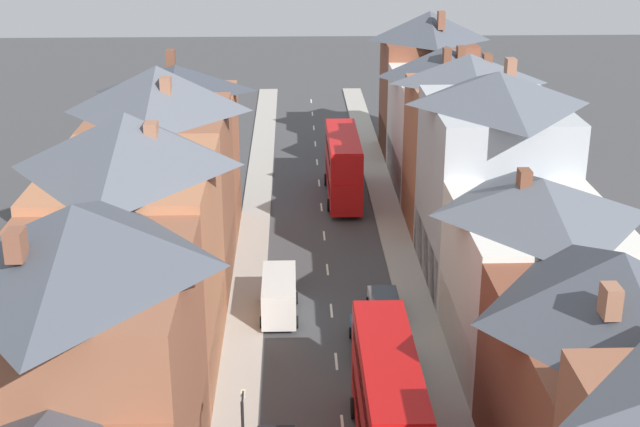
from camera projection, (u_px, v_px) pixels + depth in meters
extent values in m
cube|color=#A8A399|center=(251.00, 258.00, 60.57)|extent=(2.20, 104.00, 0.14)
cube|color=#A8A399|center=(401.00, 256.00, 60.87)|extent=(2.20, 104.00, 0.14)
cube|color=silver|center=(342.00, 426.00, 42.03)|extent=(0.14, 1.80, 0.01)
cube|color=silver|center=(336.00, 361.00, 47.64)|extent=(0.14, 1.80, 0.01)
cube|color=silver|center=(331.00, 311.00, 53.26)|extent=(0.14, 1.80, 0.01)
cube|color=silver|center=(327.00, 270.00, 58.87)|extent=(0.14, 1.80, 0.01)
cube|color=silver|center=(324.00, 236.00, 64.49)|extent=(0.14, 1.80, 0.01)
cube|color=silver|center=(321.00, 207.00, 70.11)|extent=(0.14, 1.80, 0.01)
cube|color=silver|center=(319.00, 183.00, 75.72)|extent=(0.14, 1.80, 0.01)
cube|color=silver|center=(317.00, 162.00, 81.34)|extent=(0.14, 1.80, 0.01)
cube|color=silver|center=(315.00, 144.00, 86.95)|extent=(0.14, 1.80, 0.01)
cube|color=silver|center=(314.00, 128.00, 92.57)|extent=(0.14, 1.80, 0.01)
cube|color=silver|center=(312.00, 114.00, 98.18)|extent=(0.14, 1.80, 0.01)
cube|color=silver|center=(311.00, 101.00, 103.80)|extent=(0.14, 1.80, 0.01)
cube|color=brown|center=(91.00, 393.00, 34.80)|extent=(8.00, 10.79, 10.71)
pyramid|color=#474C56|center=(75.00, 236.00, 32.48)|extent=(8.00, 10.79, 2.49)
cube|color=brown|center=(16.00, 245.00, 30.32)|extent=(0.60, 0.90, 1.07)
cube|color=#B2704C|center=(137.00, 271.00, 45.14)|extent=(8.00, 11.48, 11.16)
cube|color=navy|center=(218.00, 339.00, 46.65)|extent=(0.12, 10.56, 3.20)
pyramid|color=#565B66|center=(126.00, 139.00, 42.71)|extent=(8.00, 11.48, 2.66)
cube|color=#99664C|center=(151.00, 132.00, 42.06)|extent=(0.60, 0.90, 0.98)
cube|color=brown|center=(165.00, 199.00, 55.21)|extent=(8.00, 10.05, 11.19)
cube|color=navy|center=(230.00, 258.00, 56.73)|extent=(0.12, 9.24, 3.20)
pyramid|color=#565B66|center=(157.00, 89.00, 52.76)|extent=(8.00, 10.05, 2.75)
cube|color=#99664C|center=(166.00, 86.00, 51.00)|extent=(0.60, 0.90, 1.03)
cube|color=#A36042|center=(181.00, 164.00, 63.32)|extent=(8.00, 7.02, 10.49)
cube|color=olive|center=(238.00, 211.00, 64.71)|extent=(0.12, 6.46, 3.20)
pyramid|color=#383D47|center=(176.00, 78.00, 61.16)|extent=(8.00, 7.02, 1.84)
cube|color=brown|center=(171.00, 61.00, 62.79)|extent=(0.60, 0.90, 1.58)
cube|color=brown|center=(604.00, 413.00, 35.80)|extent=(8.00, 11.63, 8.13)
pyramid|color=#474C56|center=(620.00, 288.00, 33.86)|extent=(8.00, 11.63, 2.94)
cube|color=#99664C|center=(610.00, 301.00, 31.47)|extent=(0.60, 0.90, 1.19)
cube|color=silver|center=(533.00, 290.00, 46.22)|extent=(8.00, 10.74, 8.40)
cube|color=olive|center=(455.00, 335.00, 47.02)|extent=(0.12, 9.88, 3.20)
pyramid|color=#565B66|center=(542.00, 196.00, 44.42)|extent=(8.00, 10.74, 1.90)
cube|color=brown|center=(524.00, 183.00, 44.29)|extent=(0.60, 0.90, 1.36)
cube|color=#ADB2B7|center=(491.00, 193.00, 55.79)|extent=(8.00, 10.85, 11.49)
cube|color=navy|center=(426.00, 255.00, 57.13)|extent=(0.12, 9.99, 3.20)
pyramid|color=#565B66|center=(499.00, 88.00, 53.42)|extent=(8.00, 10.85, 1.98)
cube|color=#99664C|center=(510.00, 69.00, 55.55)|extent=(0.60, 0.90, 1.29)
cube|color=#A36042|center=(464.00, 157.00, 64.45)|extent=(8.00, 7.38, 10.76)
cube|color=maroon|center=(408.00, 206.00, 65.66)|extent=(0.12, 6.79, 3.20)
pyramid|color=#565B66|center=(469.00, 69.00, 62.19)|extent=(8.00, 7.38, 2.10)
cube|color=brown|center=(487.00, 61.00, 62.36)|extent=(0.60, 0.90, 0.98)
cube|color=silver|center=(443.00, 132.00, 73.59)|extent=(8.00, 11.60, 9.28)
cube|color=#1E5133|center=(394.00, 167.00, 74.55)|extent=(0.12, 10.68, 3.20)
pyramid|color=#474C56|center=(446.00, 61.00, 71.53)|extent=(8.00, 11.60, 2.48)
cube|color=brown|center=(461.00, 55.00, 69.93)|extent=(0.60, 0.90, 1.45)
cube|color=brown|center=(447.00, 57.00, 69.31)|extent=(0.60, 0.90, 1.43)
cube|color=brown|center=(426.00, 98.00, 82.36)|extent=(8.00, 7.62, 10.58)
cube|color=black|center=(383.00, 136.00, 83.54)|extent=(0.12, 7.01, 3.20)
pyramid|color=#474C56|center=(429.00, 26.00, 80.05)|extent=(8.00, 7.62, 2.61)
cube|color=brown|center=(441.00, 20.00, 77.87)|extent=(0.60, 0.90, 1.56)
cube|color=red|center=(343.00, 179.00, 71.51)|extent=(2.44, 10.80, 2.50)
cube|color=red|center=(343.00, 150.00, 70.67)|extent=(2.44, 10.58, 2.30)
cube|color=red|center=(343.00, 136.00, 70.25)|extent=(2.39, 10.37, 0.10)
cube|color=#28333D|center=(339.00, 157.00, 76.45)|extent=(2.20, 0.10, 1.20)
cube|color=#28333D|center=(340.00, 131.00, 75.64)|extent=(2.20, 0.10, 1.10)
cube|color=#28333D|center=(328.00, 176.00, 71.39)|extent=(0.06, 9.18, 0.90)
cube|color=#28333D|center=(328.00, 149.00, 70.60)|extent=(0.06, 9.18, 0.90)
cube|color=yellow|center=(340.00, 122.00, 75.36)|extent=(1.34, 0.08, 0.32)
cylinder|color=black|center=(326.00, 180.00, 75.01)|extent=(0.30, 1.00, 1.00)
cylinder|color=black|center=(355.00, 179.00, 75.09)|extent=(0.30, 1.00, 1.00)
cylinder|color=black|center=(329.00, 205.00, 69.10)|extent=(0.30, 1.00, 1.00)
cylinder|color=black|center=(361.00, 205.00, 69.17)|extent=(0.30, 1.00, 1.00)
cube|color=#B70F0F|center=(387.00, 427.00, 39.02)|extent=(2.44, 10.80, 2.50)
cube|color=#B70F0F|center=(389.00, 380.00, 38.18)|extent=(2.44, 10.58, 2.30)
cube|color=#B70F0F|center=(389.00, 355.00, 37.76)|extent=(2.39, 10.37, 0.10)
cube|color=#28333D|center=(376.00, 362.00, 43.96)|extent=(2.20, 0.10, 1.20)
cube|color=#28333D|center=(377.00, 320.00, 43.15)|extent=(2.20, 0.10, 1.10)
cube|color=#28333D|center=(360.00, 423.00, 38.90)|extent=(0.06, 9.18, 0.90)
cube|color=#28333D|center=(361.00, 378.00, 38.11)|extent=(0.06, 9.18, 0.90)
cube|color=yellow|center=(378.00, 305.00, 42.87)|extent=(1.34, 0.08, 0.32)
cylinder|color=black|center=(354.00, 408.00, 42.53)|extent=(0.30, 1.00, 1.00)
cylinder|color=black|center=(405.00, 407.00, 42.60)|extent=(0.30, 1.00, 1.00)
cube|color=#B7BABF|center=(385.00, 306.00, 52.39)|extent=(1.70, 4.14, 0.70)
cube|color=#28333D|center=(385.00, 297.00, 51.97)|extent=(1.46, 2.07, 0.60)
cylinder|color=black|center=(368.00, 302.00, 53.69)|extent=(0.20, 0.62, 0.62)
cylinder|color=black|center=(396.00, 301.00, 53.74)|extent=(0.20, 0.62, 0.62)
cylinder|color=black|center=(372.00, 321.00, 51.29)|extent=(0.20, 0.62, 0.62)
cylinder|color=black|center=(401.00, 321.00, 51.34)|extent=(0.20, 0.62, 0.62)
cube|color=#236093|center=(368.00, 339.00, 48.58)|extent=(1.70, 4.48, 0.74)
cube|color=#28333D|center=(369.00, 330.00, 48.14)|extent=(1.46, 2.24, 0.60)
cylinder|color=black|center=(351.00, 333.00, 49.99)|extent=(0.20, 0.62, 0.62)
cylinder|color=black|center=(381.00, 332.00, 50.04)|extent=(0.20, 0.62, 0.62)
cylinder|color=black|center=(354.00, 358.00, 47.39)|extent=(0.20, 0.62, 0.62)
cylinder|color=black|center=(386.00, 357.00, 47.44)|extent=(0.20, 0.62, 0.62)
cube|color=#236093|center=(397.00, 362.00, 46.19)|extent=(1.70, 4.59, 0.76)
cube|color=#28333D|center=(398.00, 353.00, 45.73)|extent=(1.46, 2.30, 0.60)
cylinder|color=black|center=(378.00, 355.00, 47.63)|extent=(0.20, 0.62, 0.62)
cylinder|color=black|center=(410.00, 355.00, 47.68)|extent=(0.20, 0.62, 0.62)
cylinder|color=black|center=(383.00, 383.00, 44.97)|extent=(0.20, 0.62, 0.62)
cylinder|color=black|center=(417.00, 383.00, 45.02)|extent=(0.20, 0.62, 0.62)
cube|color=silver|center=(279.00, 295.00, 52.20)|extent=(1.96, 5.20, 2.10)
cube|color=#28333D|center=(280.00, 272.00, 54.48)|extent=(1.76, 0.10, 0.90)
cylinder|color=black|center=(264.00, 299.00, 53.98)|extent=(0.24, 0.72, 0.72)
cylinder|color=black|center=(296.00, 298.00, 54.04)|extent=(0.24, 0.72, 0.72)
cylinder|color=black|center=(262.00, 322.00, 51.06)|extent=(0.24, 0.72, 0.72)
cylinder|color=black|center=(296.00, 322.00, 51.12)|extent=(0.24, 0.72, 0.72)
cylinder|color=black|center=(243.00, 398.00, 34.38)|extent=(0.08, 0.90, 0.08)
cube|color=beige|center=(243.00, 393.00, 34.83)|extent=(0.20, 0.32, 0.20)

